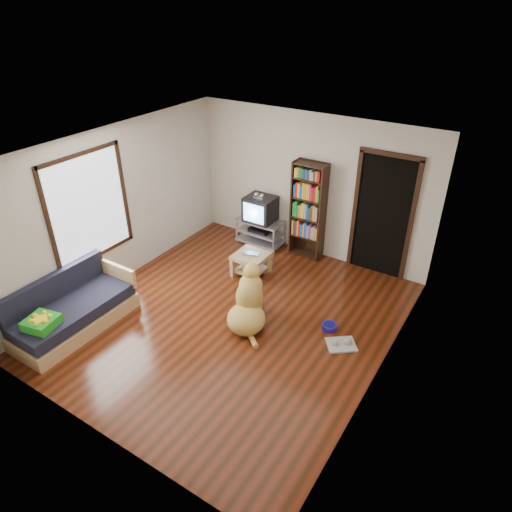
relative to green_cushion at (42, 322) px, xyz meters
The scene contains 18 objects.
ground 2.66m from the green_cushion, 47.92° to the left, with size 5.00×5.00×0.00m, color #5A200F.
ceiling 3.36m from the green_cushion, 47.92° to the left, with size 5.00×5.00×0.00m, color white.
wall_back 4.84m from the green_cushion, 68.48° to the left, with size 4.50×4.50×0.00m, color beige.
wall_front 2.01m from the green_cushion, 17.81° to the right, with size 4.50×4.50×0.00m, color beige.
wall_left 2.16m from the green_cushion, 104.47° to the left, with size 5.00×5.00×0.00m, color beige.
wall_right 4.52m from the green_cushion, 25.85° to the left, with size 5.00×5.00×0.00m, color beige.
green_cushion is the anchor object (origin of this frame).
laptop 3.37m from the green_cushion, 67.13° to the left, with size 0.29×0.19×0.02m, color silver.
dog_bowl 4.01m from the green_cushion, 38.99° to the left, with size 0.22×0.22×0.08m, color navy.
grey_rag 4.11m from the green_cushion, 33.60° to the left, with size 0.40×0.32×0.03m, color #A8A8A8.
window 1.83m from the green_cushion, 108.60° to the left, with size 0.03×1.46×1.70m.
doorway 5.43m from the green_cushion, 54.94° to the left, with size 1.03×0.05×2.19m.
tv_stand 4.28m from the green_cushion, 78.53° to the left, with size 0.90×0.45×0.50m.
crt_tv 4.30m from the green_cushion, 78.58° to the left, with size 0.55×0.52×0.58m.
bookshelf 4.67m from the green_cushion, 67.20° to the left, with size 0.60×0.30×1.80m.
sofa 0.61m from the green_cushion, 102.54° to the left, with size 0.80×1.80×0.80m.
coffee_table 3.41m from the green_cushion, 67.32° to the left, with size 0.55×0.55×0.40m.
dog 2.84m from the green_cushion, 45.05° to the left, with size 0.77×1.01×0.91m.
Camera 1 is at (3.25, -4.45, 4.36)m, focal length 32.00 mm.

